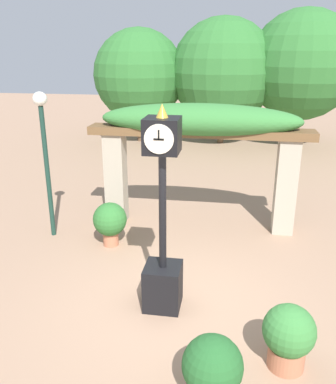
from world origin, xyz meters
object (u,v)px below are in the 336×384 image
Objects in this scene: potted_plant_near_right at (212,368)px; lamp_post at (44,141)px; potted_plant_near_left at (110,221)px; potted_plant_far_left at (289,335)px; pedestal_clock at (163,234)px.

potted_plant_near_right is 5.72m from lamp_post.
potted_plant_far_left is at bearing -42.52° from potted_plant_near_left.
pedestal_clock is 3.59× the size of potted_plant_far_left.
pedestal_clock is 2.54m from potted_plant_near_left.
potted_plant_near_right is 0.97× the size of potted_plant_far_left.
pedestal_clock is 2.13m from potted_plant_near_right.
potted_plant_near_right is (0.89, -1.77, -0.80)m from pedestal_clock.
potted_plant_far_left is at bearing -30.25° from pedestal_clock.
pedestal_clock is at bearing 149.75° from potted_plant_far_left.
pedestal_clock reaches higher than potted_plant_near_left.
pedestal_clock is at bearing 116.61° from potted_plant_near_right.
potted_plant_near_left is 1.07× the size of potted_plant_near_right.
potted_plant_far_left reaches higher than potted_plant_near_right.
lamp_post is (-2.87, 2.21, 0.86)m from pedestal_clock.
potted_plant_near_right is 1.17m from potted_plant_far_left.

